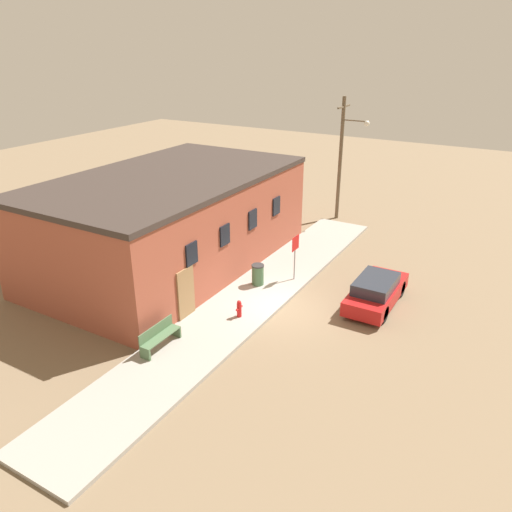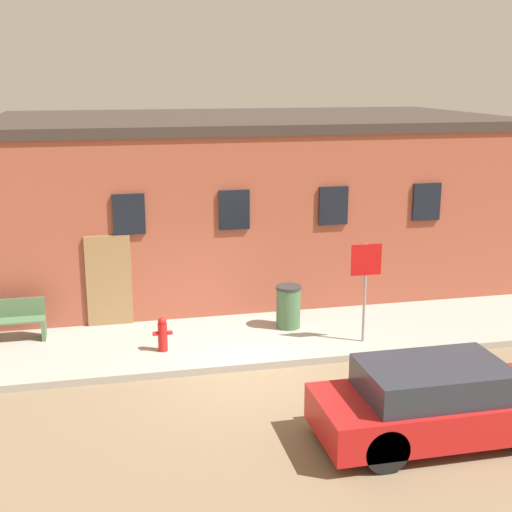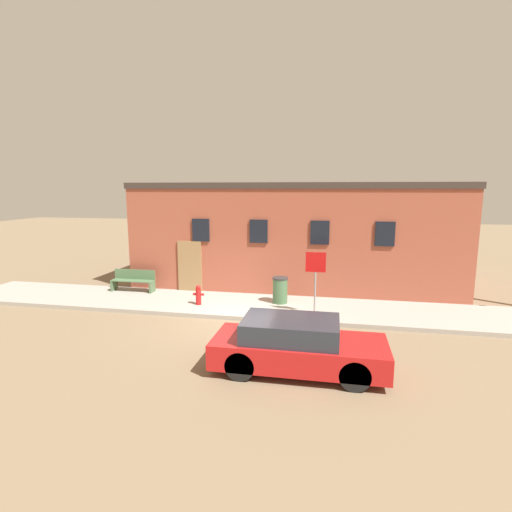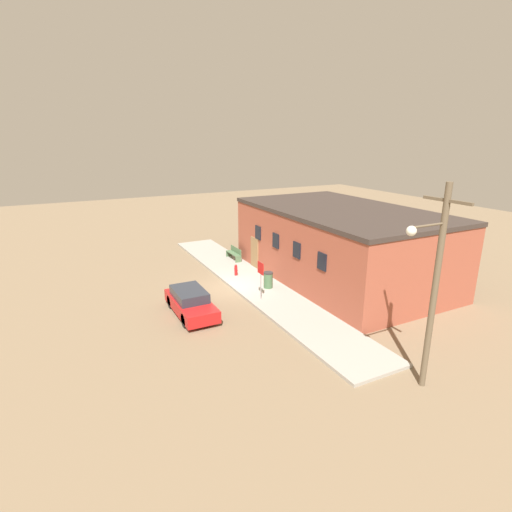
% 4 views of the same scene
% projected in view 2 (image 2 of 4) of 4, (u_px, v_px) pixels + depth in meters
% --- Properties ---
extents(ground_plane, '(80.00, 80.00, 0.00)m').
position_uv_depth(ground_plane, '(251.00, 371.00, 13.94)').
color(ground_plane, '#7A664C').
extents(sidewalk, '(22.23, 2.94, 0.15)m').
position_uv_depth(sidewalk, '(237.00, 341.00, 15.31)').
color(sidewalk, '#9E998E').
rests_on(sidewalk, ground).
extents(brick_building, '(13.54, 7.95, 4.53)m').
position_uv_depth(brick_building, '(248.00, 196.00, 20.16)').
color(brick_building, '#9E4C38').
rests_on(brick_building, ground).
extents(fire_hydrant, '(0.40, 0.19, 0.72)m').
position_uv_depth(fire_hydrant, '(163.00, 334.00, 14.48)').
color(fire_hydrant, red).
rests_on(fire_hydrant, sidewalk).
extents(stop_sign, '(0.66, 0.06, 2.12)m').
position_uv_depth(stop_sign, '(366.00, 274.00, 14.71)').
color(stop_sign, gray).
rests_on(stop_sign, sidewalk).
extents(bench, '(1.77, 0.44, 0.87)m').
position_uv_depth(bench, '(2.00, 321.00, 15.03)').
color(bench, '#4C6B47').
rests_on(bench, sidewalk).
extents(trash_bin, '(0.57, 0.57, 0.96)m').
position_uv_depth(trash_bin, '(288.00, 307.00, 15.81)').
color(trash_bin, '#426642').
rests_on(trash_bin, sidewalk).
extents(parked_car, '(4.09, 1.66, 1.28)m').
position_uv_depth(parked_car, '(441.00, 402.00, 11.21)').
color(parked_car, black).
rests_on(parked_car, ground).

